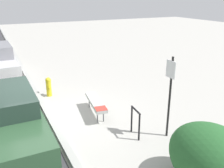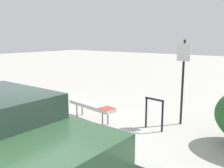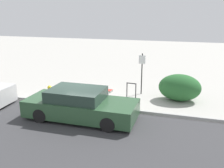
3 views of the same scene
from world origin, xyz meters
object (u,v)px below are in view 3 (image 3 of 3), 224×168
object	(u,v)px
sign_post	(142,70)
parked_car_near	(80,105)
bike_rack	(131,89)
bench	(98,90)
fire_hydrant	(50,92)

from	to	relation	value
sign_post	parked_car_near	xyz separation A→B (m)	(-1.92, -4.10, -0.76)
bike_rack	bench	bearing A→B (deg)	-164.97
fire_hydrant	parked_car_near	xyz separation A→B (m)	(2.53, -1.80, 0.21)
sign_post	parked_car_near	size ratio (longest dim) A/B	0.48
fire_hydrant	parked_car_near	world-z (taller)	parked_car_near
bike_rack	parked_car_near	xyz separation A→B (m)	(-1.52, -3.30, 0.12)
bench	sign_post	bearing A→B (deg)	39.17
bench	sign_post	distance (m)	2.66
fire_hydrant	parked_car_near	distance (m)	3.11
sign_post	parked_car_near	world-z (taller)	sign_post
sign_post	parked_car_near	distance (m)	4.59
parked_car_near	bench	bearing A→B (deg)	94.60
bench	fire_hydrant	distance (m)	2.54
bike_rack	fire_hydrant	xyz separation A→B (m)	(-4.06, -1.51, -0.09)
parked_car_near	fire_hydrant	bearing A→B (deg)	144.85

